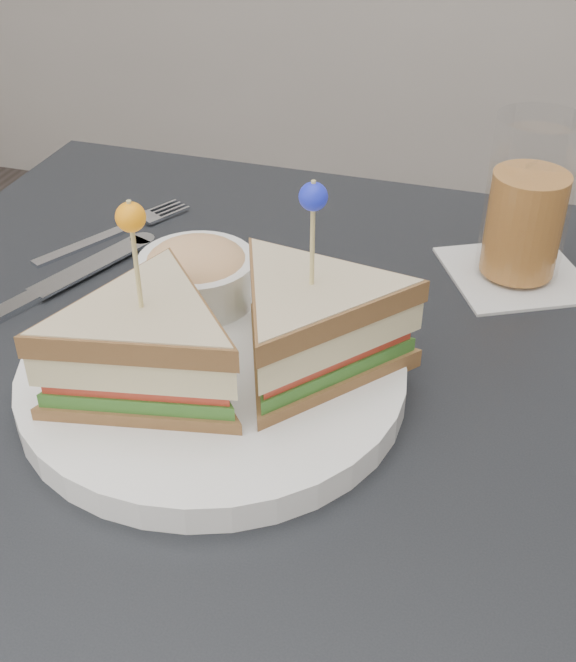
{
  "coord_description": "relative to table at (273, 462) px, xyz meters",
  "views": [
    {
      "loc": [
        0.16,
        -0.47,
        1.15
      ],
      "look_at": [
        0.01,
        0.01,
        0.8
      ],
      "focal_mm": 45.0,
      "sensor_mm": 36.0,
      "label": 1
    }
  ],
  "objects": [
    {
      "name": "cutlery_knife",
      "position": [
        -0.24,
        0.07,
        0.08
      ],
      "size": [
        0.11,
        0.23,
        0.01
      ],
      "rotation": [
        0.0,
        0.0,
        -0.36
      ],
      "color": "silver",
      "rests_on": "table"
    },
    {
      "name": "cutlery_fork",
      "position": [
        -0.23,
        0.2,
        0.08
      ],
      "size": [
        0.1,
        0.17,
        0.01
      ],
      "rotation": [
        0.0,
        0.0,
        -0.49
      ],
      "color": "silver",
      "rests_on": "table"
    },
    {
      "name": "table",
      "position": [
        0.0,
        0.0,
        0.0
      ],
      "size": [
        0.8,
        0.8,
        0.75
      ],
      "color": "black",
      "rests_on": "ground"
    },
    {
      "name": "drink_set",
      "position": [
        0.16,
        0.23,
        0.14
      ],
      "size": [
        0.16,
        0.16,
        0.15
      ],
      "rotation": [
        0.0,
        0.0,
        0.48
      ],
      "color": "silver",
      "rests_on": "table"
    },
    {
      "name": "plate_meal",
      "position": [
        -0.03,
        -0.01,
        0.12
      ],
      "size": [
        0.37,
        0.37,
        0.17
      ],
      "rotation": [
        0.0,
        0.0,
        -0.33
      ],
      "color": "white",
      "rests_on": "table"
    }
  ]
}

